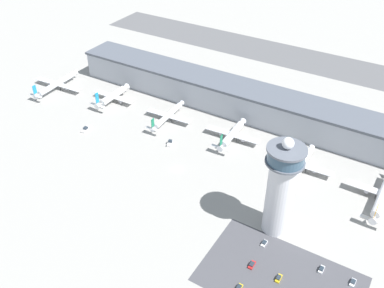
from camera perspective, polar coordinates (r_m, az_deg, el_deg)
ground_plane at (r=231.90m, az=-2.02°, el=-3.37°), size 1000.00×1000.00×0.00m
terminal_building at (r=277.06m, az=5.89°, el=6.08°), size 232.64×25.00×19.53m
runway_strip at (r=365.92m, az=13.00°, el=11.31°), size 348.96×44.00×0.01m
control_tower at (r=187.09m, az=11.78°, el=-5.62°), size 16.65×16.65×50.31m
parking_lot_surface at (r=185.98m, az=11.68°, el=-17.22°), size 64.00×40.00×0.01m
airplane_gate_alpha at (r=319.37m, az=-17.58°, el=7.64°), size 39.02×42.17×12.29m
airplane_gate_bravo at (r=294.16m, az=-10.52°, el=6.29°), size 30.19×32.32×13.91m
airplane_gate_charlie at (r=269.00m, az=-3.23°, el=3.79°), size 30.84×37.04×11.29m
airplane_gate_delta at (r=251.93m, az=5.37°, el=1.30°), size 33.63×33.42×13.03m
airplane_gate_echo at (r=235.29m, az=14.42°, el=-2.74°), size 33.46×37.45×11.73m
airplane_gate_foxtrot at (r=229.95m, az=24.12°, el=-6.10°), size 35.49×43.48×13.50m
service_truck_catering at (r=269.54m, az=-13.90°, el=1.96°), size 3.91×8.59×2.56m
service_truck_fuel at (r=249.35m, az=-2.93°, el=0.09°), size 4.05×6.11×2.96m
car_blue_compact at (r=192.26m, az=16.88°, el=-15.71°), size 1.89×4.33×1.54m
car_red_hatchback at (r=192.08m, az=20.66°, el=-16.89°), size 2.09×4.23×1.42m
car_silver_sedan at (r=196.18m, az=9.61°, el=-12.92°), size 1.97×4.15×1.40m
car_grey_coupe at (r=180.32m, az=6.27°, el=-18.53°), size 1.97×4.21×1.36m
car_maroon_suv at (r=185.28m, az=11.48°, el=-17.15°), size 1.75×4.27×1.57m
car_white_wagon at (r=187.77m, az=7.99°, el=-15.66°), size 1.90×4.48×1.44m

